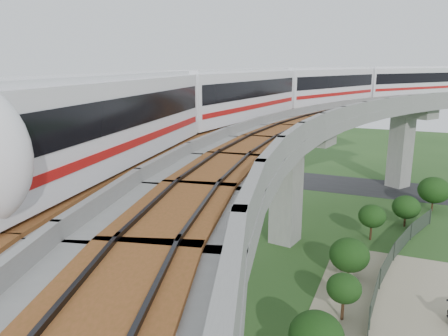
{
  "coord_description": "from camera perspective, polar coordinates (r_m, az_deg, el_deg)",
  "views": [
    {
      "loc": [
        9.3,
        -22.87,
        14.47
      ],
      "look_at": [
        -1.79,
        3.74,
        7.5
      ],
      "focal_mm": 35.0,
      "sensor_mm": 36.0,
      "label": 1
    }
  ],
  "objects": [
    {
      "name": "asphalt_road",
      "position": [
        55.59,
        12.22,
        -1.79
      ],
      "size": [
        60.0,
        8.0,
        0.03
      ],
      "primitive_type": "cube",
      "color": "#232326",
      "rests_on": "ground"
    },
    {
      "name": "tree_0",
      "position": [
        48.1,
        25.74,
        -2.61
      ],
      "size": [
        3.07,
        3.07,
        3.48
      ],
      "color": "#382314",
      "rests_on": "ground"
    },
    {
      "name": "metro_train",
      "position": [
        36.65,
        10.9,
        9.97
      ],
      "size": [
        18.32,
        59.82,
        3.64
      ],
      "color": "white",
      "rests_on": "ground"
    },
    {
      "name": "tree_2",
      "position": [
        38.38,
        18.78,
        -5.97
      ],
      "size": [
        2.24,
        2.24,
        3.05
      ],
      "color": "#382314",
      "rests_on": "ground"
    },
    {
      "name": "tree_1",
      "position": [
        42.6,
        22.69,
        -4.74
      ],
      "size": [
        2.45,
        2.45,
        2.89
      ],
      "color": "#382314",
      "rests_on": "ground"
    },
    {
      "name": "tree_5",
      "position": [
        21.95,
        11.96,
        -20.63
      ],
      "size": [
        2.57,
        2.57,
        3.33
      ],
      "color": "#382314",
      "rests_on": "ground"
    },
    {
      "name": "viaduct",
      "position": [
        24.13,
        8.97,
        0.44
      ],
      "size": [
        19.58,
        73.98,
        11.4
      ],
      "color": "#99968E",
      "rests_on": "ground"
    },
    {
      "name": "fence",
      "position": [
        26.68,
        21.36,
        -18.39
      ],
      "size": [
        3.87,
        38.73,
        1.5
      ],
      "color": "#2D382D",
      "rests_on": "ground"
    },
    {
      "name": "tree_3",
      "position": [
        31.44,
        16.06,
        -10.85
      ],
      "size": [
        2.71,
        2.71,
        2.9
      ],
      "color": "#382314",
      "rests_on": "ground"
    },
    {
      "name": "ground",
      "position": [
        28.62,
        0.45,
        -16.78
      ],
      "size": [
        160.0,
        160.0,
        0.0
      ],
      "primitive_type": "plane",
      "color": "#264A1D",
      "rests_on": "ground"
    },
    {
      "name": "tree_4",
      "position": [
        26.55,
        15.41,
        -14.91
      ],
      "size": [
        1.99,
        1.99,
        2.87
      ],
      "color": "#382314",
      "rests_on": "ground"
    }
  ]
}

